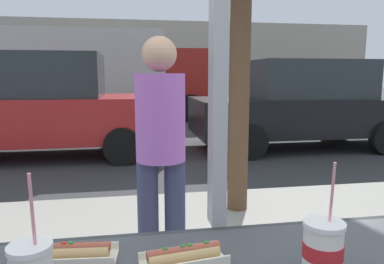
# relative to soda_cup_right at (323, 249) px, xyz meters

# --- Properties ---
(ground_plane) EXTENTS (60.00, 60.00, 0.00)m
(ground_plane) POSITION_rel_soda_cup_right_xyz_m (-0.18, 8.30, -1.09)
(ground_plane) COLOR #38383A
(sidewalk_strip) EXTENTS (16.00, 2.80, 0.13)m
(sidewalk_strip) POSITION_rel_soda_cup_right_xyz_m (-0.18, 1.90, -1.02)
(sidewalk_strip) COLOR #9E998E
(sidewalk_strip) RESTS_ON ground
(building_facade_far) EXTENTS (28.00, 1.20, 4.49)m
(building_facade_far) POSITION_rel_soda_cup_right_xyz_m (-0.18, 20.37, 1.16)
(building_facade_far) COLOR #A89E8E
(building_facade_far) RESTS_ON ground
(soda_cup_right) EXTENTS (0.10, 0.10, 0.31)m
(soda_cup_right) POSITION_rel_soda_cup_right_xyz_m (0.00, 0.00, 0.00)
(soda_cup_right) COLOR silver
(soda_cup_right) RESTS_ON window_counter
(hotdog_tray_near) EXTENTS (0.25, 0.13, 0.05)m
(hotdog_tray_near) POSITION_rel_soda_cup_right_xyz_m (-0.34, 0.13, -0.06)
(hotdog_tray_near) COLOR silver
(hotdog_tray_near) RESTS_ON window_counter
(hotdog_tray_far) EXTENTS (0.29, 0.12, 0.05)m
(hotdog_tray_far) POSITION_rel_soda_cup_right_xyz_m (-0.66, 0.20, -0.06)
(hotdog_tray_far) COLOR beige
(hotdog_tray_far) RESTS_ON window_counter
(parked_car_red) EXTENTS (4.47, 2.01, 1.91)m
(parked_car_red) POSITION_rel_soda_cup_right_xyz_m (-2.07, 6.22, -0.14)
(parked_car_red) COLOR red
(parked_car_red) RESTS_ON ground
(parked_car_black) EXTENTS (4.39, 2.02, 1.81)m
(parked_car_black) POSITION_rel_soda_cup_right_xyz_m (3.02, 6.22, -0.18)
(parked_car_black) COLOR black
(parked_car_black) RESTS_ON ground
(box_truck) EXTENTS (6.76, 2.44, 2.92)m
(box_truck) POSITION_rel_soda_cup_right_xyz_m (-1.17, 11.72, 0.51)
(box_truck) COLOR beige
(box_truck) RESTS_ON ground
(pedestrian) EXTENTS (0.32, 0.32, 1.63)m
(pedestrian) POSITION_rel_soda_cup_right_xyz_m (-0.29, 1.51, -0.02)
(pedestrian) COLOR #363A5B
(pedestrian) RESTS_ON sidewalk_strip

